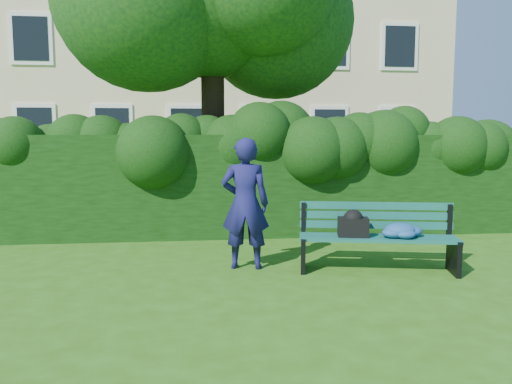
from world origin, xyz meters
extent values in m
plane|color=#2F5911|center=(0.00, 0.00, 0.00)|extent=(80.00, 80.00, 0.00)
cube|color=#C9B787|center=(0.00, 14.00, 6.00)|extent=(16.00, 8.00, 12.00)
cube|color=white|center=(-6.00, 9.98, 2.00)|extent=(1.30, 0.08, 1.60)
cube|color=black|center=(-6.00, 9.94, 2.00)|extent=(1.05, 0.04, 1.35)
cube|color=white|center=(-3.60, 9.98, 2.00)|extent=(1.30, 0.08, 1.60)
cube|color=black|center=(-3.60, 9.94, 2.00)|extent=(1.05, 0.04, 1.35)
cube|color=white|center=(-1.20, 9.98, 2.00)|extent=(1.30, 0.08, 1.60)
cube|color=black|center=(-1.20, 9.94, 2.00)|extent=(1.05, 0.04, 1.35)
cube|color=white|center=(1.20, 9.98, 2.00)|extent=(1.30, 0.08, 1.60)
cube|color=black|center=(1.20, 9.94, 2.00)|extent=(1.05, 0.04, 1.35)
cube|color=white|center=(3.60, 9.98, 2.00)|extent=(1.30, 0.08, 1.60)
cube|color=black|center=(3.60, 9.94, 2.00)|extent=(1.05, 0.04, 1.35)
cube|color=white|center=(6.00, 9.98, 2.00)|extent=(1.30, 0.08, 1.60)
cube|color=black|center=(6.00, 9.94, 2.00)|extent=(1.05, 0.04, 1.35)
cube|color=white|center=(-6.00, 9.98, 4.80)|extent=(1.30, 0.08, 1.60)
cube|color=black|center=(-6.00, 9.94, 4.80)|extent=(1.05, 0.04, 1.35)
cube|color=white|center=(-3.60, 9.98, 4.80)|extent=(1.30, 0.08, 1.60)
cube|color=black|center=(-3.60, 9.94, 4.80)|extent=(1.05, 0.04, 1.35)
cube|color=white|center=(-1.20, 9.98, 4.80)|extent=(1.30, 0.08, 1.60)
cube|color=black|center=(-1.20, 9.94, 4.80)|extent=(1.05, 0.04, 1.35)
cube|color=white|center=(1.20, 9.98, 4.80)|extent=(1.30, 0.08, 1.60)
cube|color=black|center=(1.20, 9.94, 4.80)|extent=(1.05, 0.04, 1.35)
cube|color=white|center=(3.60, 9.98, 4.80)|extent=(1.30, 0.08, 1.60)
cube|color=black|center=(3.60, 9.94, 4.80)|extent=(1.05, 0.04, 1.35)
cube|color=white|center=(6.00, 9.98, 4.80)|extent=(1.30, 0.08, 1.60)
cube|color=black|center=(6.00, 9.94, 4.80)|extent=(1.05, 0.04, 1.35)
cube|color=black|center=(0.00, 2.20, 0.90)|extent=(10.00, 1.00, 1.80)
cylinder|color=black|center=(-0.56, 3.07, 2.21)|extent=(0.44, 0.44, 4.42)
sphere|color=#0F3515|center=(0.74, 3.47, 4.06)|extent=(3.08, 3.08, 3.08)
cube|color=#0E493F|center=(1.44, -0.72, 0.45)|extent=(2.02, 0.52, 0.04)
cube|color=#0E493F|center=(1.46, -0.60, 0.45)|extent=(2.02, 0.52, 0.04)
cube|color=#0E493F|center=(1.49, -0.48, 0.45)|extent=(2.02, 0.52, 0.04)
cube|color=#0E493F|center=(1.51, -0.37, 0.45)|extent=(2.02, 0.52, 0.04)
cube|color=#0E493F|center=(1.53, -0.29, 0.58)|extent=(2.01, 0.46, 0.10)
cube|color=#0E493F|center=(1.53, -0.28, 0.71)|extent=(2.01, 0.46, 0.10)
cube|color=#0E493F|center=(1.54, -0.27, 0.84)|extent=(2.01, 0.46, 0.10)
cube|color=black|center=(0.52, -0.34, 0.22)|extent=(0.16, 0.50, 0.44)
cube|color=black|center=(0.58, -0.09, 0.65)|extent=(0.07, 0.07, 0.45)
cube|color=black|center=(0.51, -0.39, 0.44)|extent=(0.15, 0.42, 0.05)
cube|color=black|center=(2.43, -0.74, 0.22)|extent=(0.16, 0.50, 0.44)
cube|color=black|center=(2.48, -0.49, 0.65)|extent=(0.07, 0.07, 0.45)
cube|color=black|center=(2.42, -0.79, 0.44)|extent=(0.15, 0.42, 0.05)
cube|color=white|center=(1.05, -0.50, 0.48)|extent=(0.20, 0.16, 0.02)
cube|color=black|center=(1.16, -0.48, 0.59)|extent=(0.44, 0.34, 0.25)
imported|color=#17164F|center=(-0.23, -0.15, 0.88)|extent=(0.70, 0.51, 1.76)
camera|label=1|loc=(-0.85, -6.74, 1.79)|focal=35.00mm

